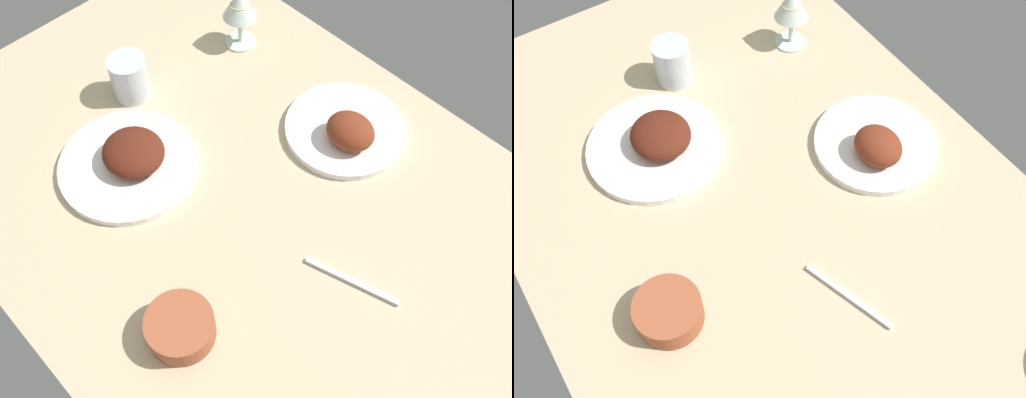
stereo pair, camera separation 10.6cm
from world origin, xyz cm
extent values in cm
cube|color=#C6B28E|center=(0.00, 0.00, 2.00)|extent=(140.00, 90.00, 4.00)
cylinder|color=white|center=(-0.28, -25.11, 4.80)|extent=(24.42, 24.42, 1.60)
ellipsoid|color=maroon|center=(-2.66, -23.00, 8.38)|extent=(9.96, 8.59, 6.05)
cylinder|color=white|center=(23.50, 11.86, 4.80)|extent=(26.86, 26.86, 1.60)
ellipsoid|color=#511E11|center=(22.75, 10.37, 8.24)|extent=(12.22, 11.71, 5.74)
cylinder|color=#A35133|center=(-9.37, 26.07, 6.62)|extent=(11.35, 11.35, 5.23)
cylinder|color=#D6BC70|center=(-9.37, 26.07, 8.73)|extent=(9.31, 9.31, 1.00)
cylinder|color=silver|center=(33.81, -28.01, 4.25)|extent=(7.00, 7.00, 0.50)
cylinder|color=silver|center=(33.81, -28.01, 8.00)|extent=(1.00, 1.00, 7.00)
cone|color=silver|center=(33.81, -28.01, 14.75)|extent=(7.60, 7.60, 6.50)
cylinder|color=beige|center=(33.81, -28.01, 13.30)|extent=(4.18, 4.18, 2.80)
cylinder|color=silver|center=(38.37, -0.82, 8.73)|extent=(7.85, 7.85, 9.45)
cube|color=silver|center=(-22.82, -0.81, 4.40)|extent=(16.86, 6.02, 0.80)
camera|label=1|loc=(-41.01, 39.91, 95.84)|focal=40.52mm
camera|label=2|loc=(-47.68, 31.63, 95.84)|focal=40.52mm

